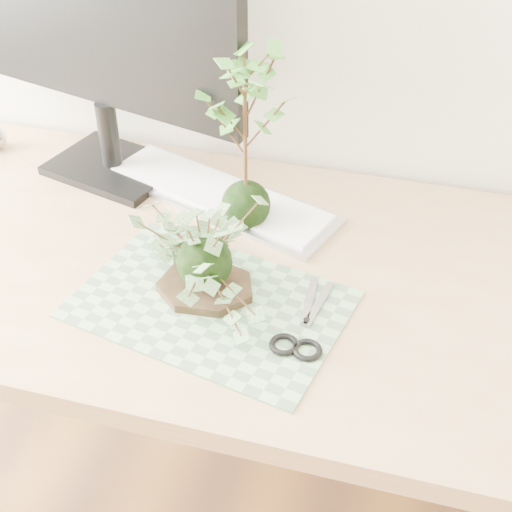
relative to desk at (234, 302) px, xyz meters
The scene contains 8 objects.
desk is the anchor object (origin of this frame).
cutting_mat 0.14m from the desk, 92.43° to the right, with size 0.42×0.28×0.00m, color #527254.
stone_dish 0.13m from the desk, 104.35° to the right, with size 0.17×0.17×0.01m, color black.
ivy_kokedama 0.21m from the desk, 104.35° to the right, with size 0.26×0.26×0.18m.
maple_kokedama 0.37m from the desk, 95.10° to the left, with size 0.23×0.23×0.37m.
keyboard 0.23m from the desk, 114.89° to the left, with size 0.51×0.30×0.02m.
monitor 0.57m from the desk, 143.95° to the left, with size 0.60×0.24×0.54m.
scissors 0.23m from the desk, 44.41° to the right, with size 0.08×0.19×0.01m.
Camera 1 is at (0.23, 0.32, 1.51)m, focal length 50.00 mm.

